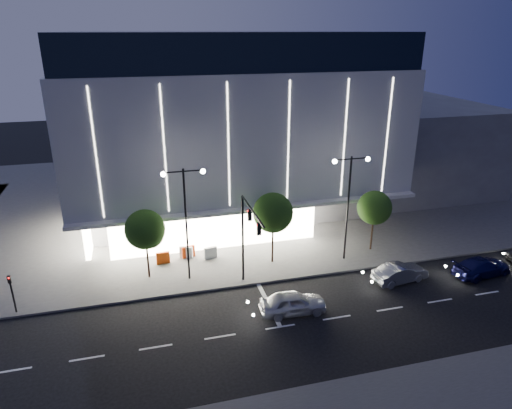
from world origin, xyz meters
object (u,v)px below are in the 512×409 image
object	(u,v)px
car_third	(482,267)
barrier_a	(163,258)
traffic_mast	(247,229)
tree_right	(374,209)
barrier_d	(210,253)
tree_left	(146,231)
ped_signal_far	(12,290)
barrier_b	(186,252)
barrier_c	(188,252)
car_second	(400,273)
street_lamp_west	(185,209)
street_lamp_east	(349,193)
tree_mid	(273,215)
car_lead	(293,303)

from	to	relation	value
car_third	barrier_a	bearing A→B (deg)	63.59
traffic_mast	tree_right	world-z (taller)	traffic_mast
barrier_d	tree_left	bearing A→B (deg)	-171.03
tree_right	barrier_a	size ratio (longest dim) A/B	5.01
traffic_mast	ped_signal_far	size ratio (longest dim) A/B	2.36
barrier_a	barrier_b	size ratio (longest dim) A/B	1.00
barrier_c	car_second	bearing A→B (deg)	-39.60
traffic_mast	barrier_b	size ratio (longest dim) A/B	6.43
car_second	ped_signal_far	bearing A→B (deg)	76.24
ped_signal_far	barrier_c	distance (m)	13.42
traffic_mast	car_second	size ratio (longest dim) A/B	1.60
tree_left	barrier_b	distance (m)	5.24
street_lamp_west	street_lamp_east	bearing A→B (deg)	0.00
car_third	barrier_a	world-z (taller)	car_third
street_lamp_east	tree_left	distance (m)	16.12
tree_right	barrier_c	xyz separation A→B (m)	(-15.66, 2.55, -3.23)
tree_left	car_third	size ratio (longest dim) A/B	1.15
tree_left	barrier_c	bearing A→B (deg)	37.32
tree_mid	car_second	xyz separation A→B (m)	(8.61, -5.34, -3.61)
street_lamp_west	barrier_a	size ratio (longest dim) A/B	8.18
traffic_mast	street_lamp_west	distance (m)	4.89
ped_signal_far	car_second	size ratio (longest dim) A/B	0.68
car_third	tree_left	bearing A→B (deg)	68.51
street_lamp_west	tree_right	size ratio (longest dim) A/B	1.63
street_lamp_west	tree_right	distance (m)	16.19
tree_left	barrier_a	distance (m)	4.09
ped_signal_far	tree_mid	distance (m)	19.35
street_lamp_east	barrier_b	world-z (taller)	street_lamp_east
car_lead	barrier_d	distance (m)	9.99
ped_signal_far	tree_right	world-z (taller)	tree_right
car_third	barrier_c	bearing A→B (deg)	60.59
car_second	barrier_b	bearing A→B (deg)	55.23
street_lamp_west	car_third	xyz separation A→B (m)	(22.39, -5.08, -5.23)
street_lamp_west	tree_left	world-z (taller)	street_lamp_west
tree_mid	barrier_c	distance (m)	8.02
tree_mid	barrier_d	distance (m)	6.41
ped_signal_far	barrier_b	world-z (taller)	ped_signal_far
street_lamp_east	tree_left	size ratio (longest dim) A/B	1.57
tree_right	barrier_b	distance (m)	16.38
tree_left	tree_mid	size ratio (longest dim) A/B	0.93
car_second	car_third	size ratio (longest dim) A/B	0.88
barrier_c	tree_right	bearing A→B (deg)	-21.52
tree_left	tree_right	xyz separation A→B (m)	(19.00, -0.00, -0.15)
tree_mid	car_lead	size ratio (longest dim) A/B	1.34
barrier_a	barrier_b	bearing A→B (deg)	9.43
car_second	barrier_a	bearing A→B (deg)	59.33
barrier_b	ped_signal_far	bearing A→B (deg)	-136.41
ped_signal_far	barrier_a	bearing A→B (deg)	23.71
barrier_a	barrier_c	bearing A→B (deg)	9.53
ped_signal_far	car_lead	xyz separation A→B (m)	(18.31, -4.66, -1.11)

